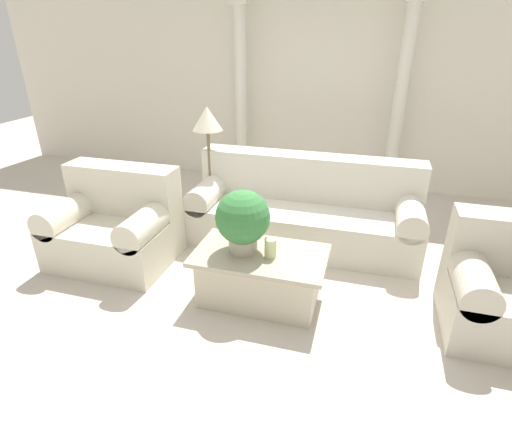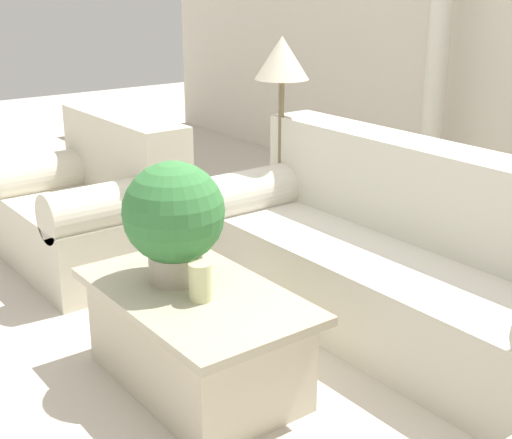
% 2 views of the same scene
% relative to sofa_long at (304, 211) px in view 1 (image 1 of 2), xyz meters
% --- Properties ---
extents(ground_plane, '(16.00, 16.00, 0.00)m').
position_rel_sofa_long_xyz_m(ground_plane, '(-0.26, -0.72, -0.36)').
color(ground_plane, beige).
extents(wall_back, '(10.00, 0.06, 3.20)m').
position_rel_sofa_long_xyz_m(wall_back, '(-0.26, 1.95, 1.24)').
color(wall_back, silver).
rests_on(wall_back, ground_plane).
extents(sofa_long, '(2.39, 0.85, 0.92)m').
position_rel_sofa_long_xyz_m(sofa_long, '(0.00, 0.00, 0.00)').
color(sofa_long, beige).
rests_on(sofa_long, ground_plane).
extents(loveseat, '(1.15, 0.85, 0.92)m').
position_rel_sofa_long_xyz_m(loveseat, '(-1.75, -0.88, 0.01)').
color(loveseat, beige).
rests_on(loveseat, ground_plane).
extents(coffee_table, '(1.10, 0.64, 0.45)m').
position_rel_sofa_long_xyz_m(coffee_table, '(-0.17, -1.16, -0.13)').
color(coffee_table, beige).
rests_on(coffee_table, ground_plane).
extents(potted_plant, '(0.45, 0.45, 0.54)m').
position_rel_sofa_long_xyz_m(potted_plant, '(-0.32, -1.16, 0.39)').
color(potted_plant, '#B2A893').
rests_on(potted_plant, coffee_table).
extents(pillar_candle, '(0.10, 0.10, 0.16)m').
position_rel_sofa_long_xyz_m(pillar_candle, '(-0.08, -1.18, 0.17)').
color(pillar_candle, beige).
rests_on(pillar_candle, coffee_table).
extents(floor_lamp, '(0.32, 0.32, 1.40)m').
position_rel_sofa_long_xyz_m(floor_lamp, '(-1.11, 0.07, 0.82)').
color(floor_lamp, brown).
rests_on(floor_lamp, ground_plane).
extents(column_left, '(0.23, 0.23, 2.47)m').
position_rel_sofa_long_xyz_m(column_left, '(-1.24, 1.65, 0.90)').
color(column_left, silver).
rests_on(column_left, ground_plane).
extents(column_right, '(0.23, 0.23, 2.47)m').
position_rel_sofa_long_xyz_m(column_right, '(0.90, 1.65, 0.90)').
color(column_right, silver).
rests_on(column_right, ground_plane).
extents(armchair, '(0.81, 0.80, 0.88)m').
position_rel_sofa_long_xyz_m(armchair, '(1.70, -1.00, 0.01)').
color(armchair, beige).
rests_on(armchair, ground_plane).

